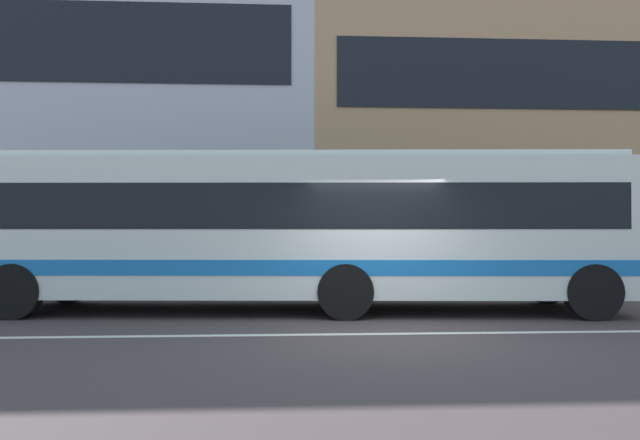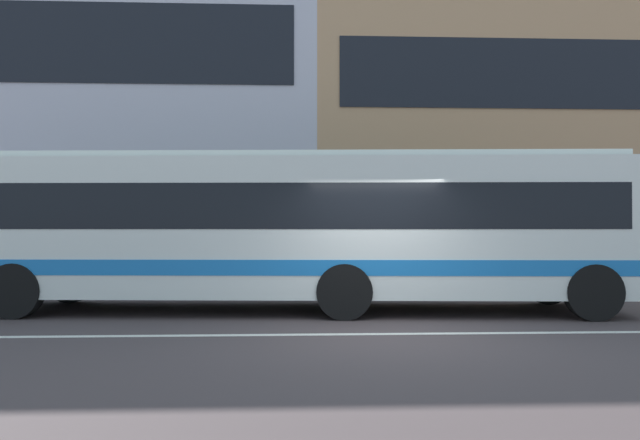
% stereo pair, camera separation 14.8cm
% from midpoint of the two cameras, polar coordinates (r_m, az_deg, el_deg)
% --- Properties ---
extents(ground_plane, '(160.00, 160.00, 0.00)m').
position_cam_midpoint_polar(ground_plane, '(9.42, 5.90, -10.75)').
color(ground_plane, '#473B3C').
extents(lane_centre_line, '(60.00, 0.16, 0.01)m').
position_cam_midpoint_polar(lane_centre_line, '(9.42, 5.90, -10.72)').
color(lane_centre_line, silver).
rests_on(lane_centre_line, ground_plane).
extents(hedge_row_far, '(16.17, 1.10, 0.78)m').
position_cam_midpoint_polar(hedge_row_far, '(15.99, -7.80, -5.22)').
color(hedge_row_far, '#325A20').
rests_on(hedge_row_far, ground_plane).
extents(apartment_block_left, '(18.86, 11.34, 13.08)m').
position_cam_midpoint_polar(apartment_block_left, '(26.94, -22.10, 9.78)').
color(apartment_block_left, silver).
rests_on(apartment_block_left, ground_plane).
extents(apartment_block_right, '(18.34, 11.34, 11.64)m').
position_cam_midpoint_polar(apartment_block_right, '(27.31, 18.51, 8.09)').
color(apartment_block_right, tan).
rests_on(apartment_block_right, ground_plane).
extents(transit_bus, '(12.48, 3.36, 3.05)m').
position_cam_midpoint_polar(transit_bus, '(11.84, -1.85, -0.52)').
color(transit_bus, white).
rests_on(transit_bus, ground_plane).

